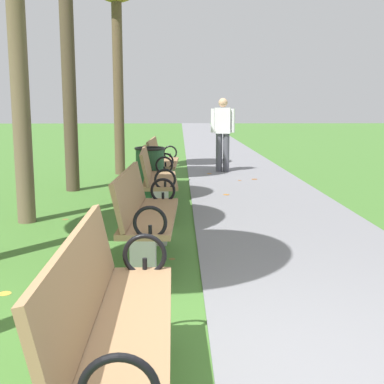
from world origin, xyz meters
TOP-DOWN VIEW (x-y plane):
  - paved_walkway at (1.12, 18.00)m, footprint 2.24×44.00m
  - park_bench_1 at (-0.50, -0.11)m, footprint 0.49×1.61m
  - park_bench_2 at (-0.50, 2.29)m, footprint 0.53×1.62m
  - park_bench_3 at (-0.50, 4.62)m, footprint 0.53×1.62m
  - park_bench_4 at (-0.50, 6.73)m, footprint 0.52×1.61m
  - pedestrian_walking at (0.77, 9.03)m, footprint 0.52×0.27m
  - trash_bin at (-0.65, 5.68)m, footprint 0.48×0.48m
  - scattered_leaves at (-0.40, 3.40)m, footprint 3.24×10.18m

SIDE VIEW (x-z plane):
  - paved_walkway at x=1.12m, z-range 0.00..0.02m
  - scattered_leaves at x=-0.40m, z-range 0.00..0.02m
  - trash_bin at x=-0.65m, z-range 0.00..0.84m
  - park_bench_1 at x=-0.50m, z-range 0.04..0.93m
  - park_bench_2 at x=-0.50m, z-range 0.04..0.93m
  - park_bench_3 at x=-0.50m, z-range 0.04..0.93m
  - park_bench_4 at x=-0.50m, z-range 0.04..0.93m
  - pedestrian_walking at x=0.77m, z-range 0.12..1.74m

